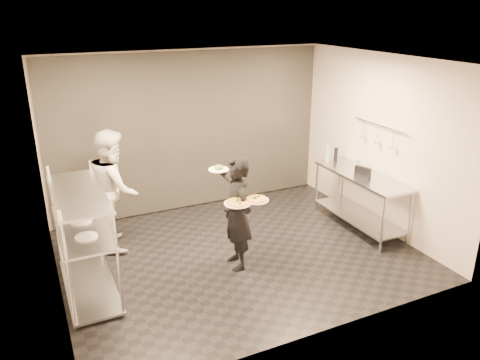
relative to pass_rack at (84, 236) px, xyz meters
name	(u,v)px	position (x,y,z in m)	size (l,w,h in m)	color
room_shell	(208,143)	(2.15, 1.18, 0.63)	(5.00, 4.00, 2.80)	black
pass_rack	(84,236)	(0.00, 0.00, 0.00)	(0.60, 1.60, 1.50)	silver
prep_counter	(360,191)	(4.33, 0.00, -0.14)	(0.60, 1.80, 0.92)	silver
utensil_rail	(378,135)	(4.58, 0.00, 0.78)	(0.07, 1.20, 0.31)	silver
waiter	(237,214)	(1.98, -0.28, 0.04)	(0.59, 0.38, 1.61)	black
chef	(114,189)	(0.60, 1.10, 0.14)	(0.88, 0.69, 1.81)	silver
pizza_plate_near	(238,203)	(1.89, -0.50, 0.30)	(0.35, 0.35, 0.05)	white
pizza_plate_far	(257,199)	(2.15, -0.53, 0.31)	(0.32, 0.32, 0.05)	white
salad_plate	(219,168)	(1.87, 0.07, 0.60)	(0.28, 0.28, 0.07)	white
pos_monitor	(363,173)	(4.21, -0.15, 0.25)	(0.05, 0.27, 0.19)	black
bottle_green	(328,154)	(4.22, 0.80, 0.29)	(0.08, 0.08, 0.28)	gray
bottle_clear	(357,165)	(4.38, 0.20, 0.25)	(0.06, 0.06, 0.20)	gray
bottle_dark	(336,154)	(4.39, 0.80, 0.26)	(0.06, 0.06, 0.22)	black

